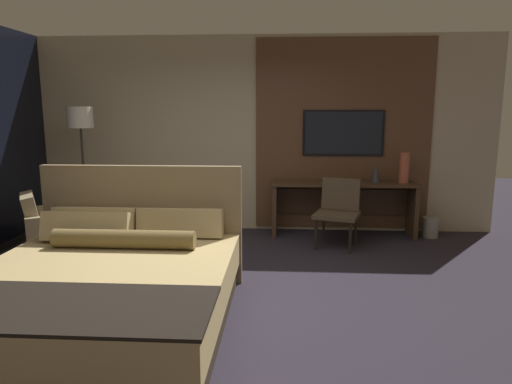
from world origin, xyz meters
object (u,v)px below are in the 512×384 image
(vase_tall, at_px, (404,168))
(floor_lamp, at_px, (81,128))
(vase_short, at_px, (376,173))
(bed, at_px, (106,288))
(desk, at_px, (343,198))
(waste_bin, at_px, (430,227))
(tv, at_px, (343,133))
(desk_chair, at_px, (339,207))
(armchair_by_window, at_px, (56,232))

(vase_tall, bearing_deg, floor_lamp, -175.79)
(vase_short, bearing_deg, bed, -133.09)
(desk, xyz_separation_m, waste_bin, (1.22, -0.06, -0.38))
(vase_short, bearing_deg, vase_tall, -8.05)
(desk, xyz_separation_m, vase_tall, (0.81, -0.06, 0.45))
(tv, distance_m, desk_chair, 1.19)
(vase_tall, relative_size, vase_short, 1.64)
(floor_lamp, height_order, vase_tall, floor_lamp)
(bed, height_order, tv, tv)
(desk_chair, bearing_deg, floor_lamp, -164.86)
(armchair_by_window, bearing_deg, bed, -174.38)
(desk, height_order, armchair_by_window, armchair_by_window)
(desk_chair, height_order, armchair_by_window, desk_chair)
(bed, relative_size, desk_chair, 2.57)
(desk_chair, distance_m, waste_bin, 1.47)
(tv, distance_m, vase_tall, 0.97)
(desk, height_order, desk_chair, desk_chair)
(vase_tall, bearing_deg, bed, -137.25)
(bed, distance_m, tv, 4.03)
(floor_lamp, distance_m, vase_short, 4.07)
(bed, relative_size, desk, 1.14)
(tv, xyz_separation_m, desk_chair, (-0.12, -0.74, -0.92))
(floor_lamp, bearing_deg, vase_short, 5.34)
(tv, height_order, desk_chair, tv)
(bed, distance_m, vase_tall, 4.27)
(bed, height_order, waste_bin, bed)
(waste_bin, bearing_deg, vase_tall, -179.93)
(armchair_by_window, xyz_separation_m, vase_tall, (4.48, 0.98, 0.72))
(desk, relative_size, waste_bin, 7.10)
(tv, bearing_deg, waste_bin, -12.13)
(vase_tall, relative_size, waste_bin, 1.51)
(bed, bearing_deg, tv, 53.81)
(tv, relative_size, vase_short, 4.44)
(desk_chair, bearing_deg, tv, 98.46)
(desk_chair, distance_m, vase_tall, 1.15)
(desk_chair, xyz_separation_m, vase_short, (0.56, 0.53, 0.38))
(desk, relative_size, floor_lamp, 1.10)
(bed, xyz_separation_m, vase_short, (2.73, 2.91, 0.58))
(desk, relative_size, armchair_by_window, 1.93)
(floor_lamp, bearing_deg, bed, -63.36)
(desk, distance_m, waste_bin, 1.28)
(bed, relative_size, armchair_by_window, 2.19)
(bed, height_order, vase_tall, bed)
(armchair_by_window, bearing_deg, tv, -102.09)
(tv, height_order, waste_bin, tv)
(floor_lamp, xyz_separation_m, vase_short, (4.00, 0.37, -0.62))
(tv, height_order, vase_tall, tv)
(vase_tall, height_order, waste_bin, vase_tall)
(waste_bin, bearing_deg, floor_lamp, -176.14)
(waste_bin, bearing_deg, tv, 167.87)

